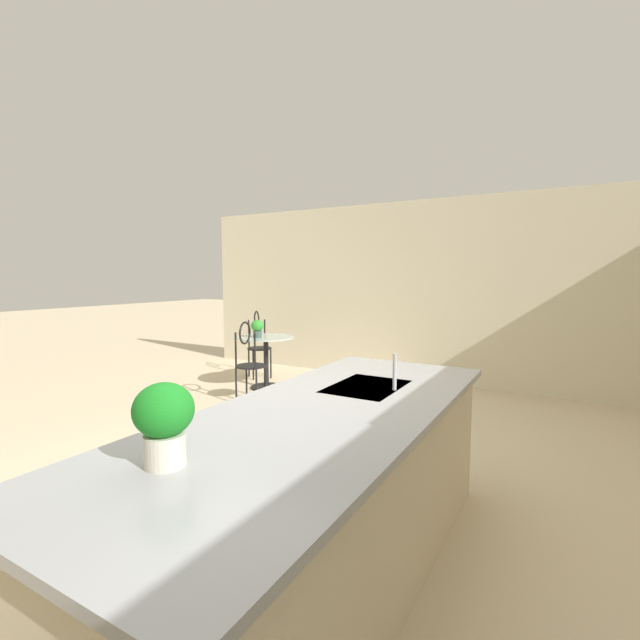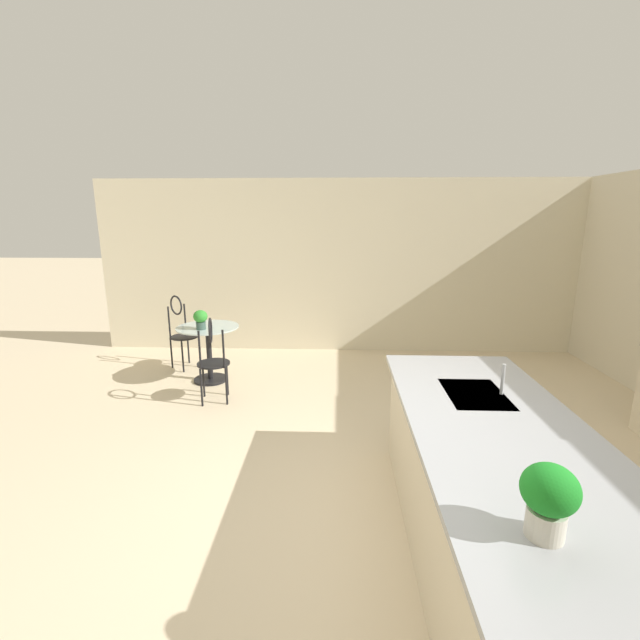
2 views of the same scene
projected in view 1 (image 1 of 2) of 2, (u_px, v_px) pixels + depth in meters
The scene contains 9 objects.
ground_plane at pixel (236, 510), 3.00m from camera, with size 40.00×40.00×0.00m, color beige.
wall_left_window at pixel (424, 292), 6.53m from camera, with size 0.12×7.80×2.70m, color beige.
kitchen_island at pixel (323, 495), 2.27m from camera, with size 2.80×1.06×0.92m.
bistro_table at pixel (266, 357), 6.22m from camera, with size 0.80×0.80×0.74m.
chair_near_window at pixel (249, 358), 5.48m from camera, with size 0.51×0.45×1.04m.
chair_by_island at pixel (258, 341), 6.93m from camera, with size 0.53×0.53×1.04m.
sink_faucet at pixel (395, 372), 2.60m from camera, with size 0.02×0.02×0.22m, color #B2B5BA.
potted_plant_on_table at pixel (257, 328), 6.08m from camera, with size 0.18×0.18×0.25m.
potted_plant_counter_far at pixel (164, 419), 1.55m from camera, with size 0.21×0.21×0.30m.
Camera 1 is at (2.18, 1.92, 1.60)m, focal length 24.66 mm.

